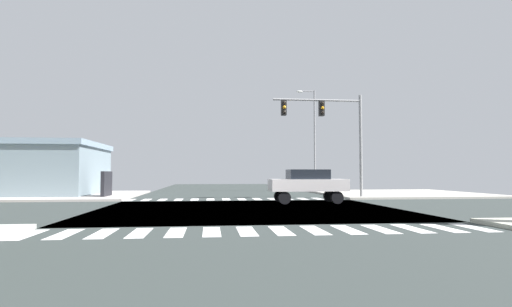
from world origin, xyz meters
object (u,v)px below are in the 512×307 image
(traffic_signal_mast, at_px, (328,122))
(sedan_crossing_3, at_px, (308,183))
(street_lamp, at_px, (312,132))
(bank_building, at_px, (7,169))

(traffic_signal_mast, xyz_separation_m, sedan_crossing_3, (-2.26, -3.60, -3.95))
(traffic_signal_mast, height_order, street_lamp, street_lamp)
(traffic_signal_mast, relative_size, bank_building, 0.47)
(sedan_crossing_3, bearing_deg, bank_building, -114.61)
(bank_building, bearing_deg, sedan_crossing_3, -24.61)
(sedan_crossing_3, bearing_deg, street_lamp, 164.56)
(bank_building, bearing_deg, traffic_signal_mast, -14.15)
(street_lamp, height_order, sedan_crossing_3, street_lamp)
(bank_building, distance_m, sedan_crossing_3, 22.30)
(street_lamp, bearing_deg, bank_building, -168.95)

